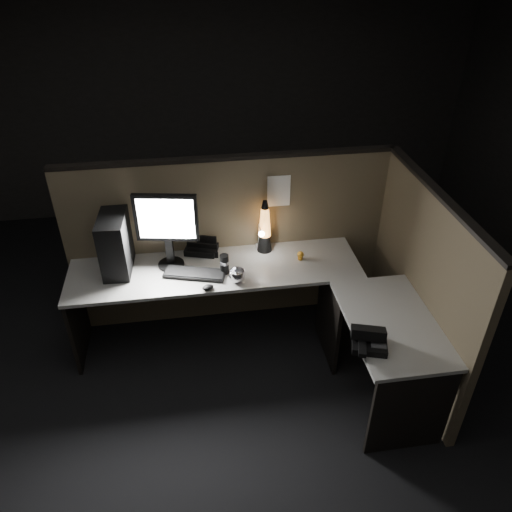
{
  "coord_description": "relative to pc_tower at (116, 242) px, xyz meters",
  "views": [
    {
      "loc": [
        -0.31,
        -2.62,
        3.02
      ],
      "look_at": [
        0.14,
        0.35,
        0.99
      ],
      "focal_mm": 35.0,
      "sensor_mm": 36.0,
      "label": 1
    }
  ],
  "objects": [
    {
      "name": "lava_lamp",
      "position": [
        1.17,
        0.07,
        -0.04
      ],
      "size": [
        0.12,
        0.12,
        0.46
      ],
      "color": "black",
      "rests_on": "desk"
    },
    {
      "name": "figurine",
      "position": [
        1.44,
        -0.11,
        -0.19
      ],
      "size": [
        0.05,
        0.05,
        0.05
      ],
      "primitive_type": "sphere",
      "color": "gold",
      "rests_on": "desk"
    },
    {
      "name": "pc_tower",
      "position": [
        0.0,
        0.0,
        0.0
      ],
      "size": [
        0.22,
        0.45,
        0.47
      ],
      "primitive_type": "cube",
      "rotation": [
        0.0,
        0.0,
        -0.06
      ],
      "color": "black",
      "rests_on": "desk"
    },
    {
      "name": "mouse",
      "position": [
        0.67,
        -0.39,
        -0.22
      ],
      "size": [
        0.1,
        0.09,
        0.03
      ],
      "primitive_type": "ellipsoid",
      "rotation": [
        0.0,
        0.0,
        0.37
      ],
      "color": "black",
      "rests_on": "desk"
    },
    {
      "name": "floor",
      "position": [
        0.89,
        -0.73,
        -0.96
      ],
      "size": [
        6.0,
        6.0,
        0.0
      ],
      "primitive_type": "plane",
      "color": "black",
      "rests_on": "ground"
    },
    {
      "name": "steel_mug",
      "position": [
        0.9,
        -0.32,
        -0.18
      ],
      "size": [
        0.16,
        0.16,
        0.1
      ],
      "primitive_type": "imported",
      "rotation": [
        0.0,
        0.0,
        0.37
      ],
      "color": "silver",
      "rests_on": "desk"
    },
    {
      "name": "partition_right",
      "position": [
        2.22,
        -0.63,
        -0.21
      ],
      "size": [
        0.06,
        1.66,
        1.5
      ],
      "primitive_type": "cube",
      "color": "brown",
      "rests_on": "ground"
    },
    {
      "name": "monitor",
      "position": [
        0.4,
        -0.02,
        0.14
      ],
      "size": [
        0.48,
        0.21,
        0.62
      ],
      "rotation": [
        0.0,
        0.0,
        -0.18
      ],
      "color": "black",
      "rests_on": "desk"
    },
    {
      "name": "desk",
      "position": [
        1.07,
        -0.48,
        -0.38
      ],
      "size": [
        2.6,
        1.6,
        0.73
      ],
      "color": "#AAA7A0",
      "rests_on": "ground"
    },
    {
      "name": "organizer",
      "position": [
        0.66,
        0.15,
        -0.19
      ],
      "size": [
        0.31,
        0.29,
        0.19
      ],
      "rotation": [
        0.0,
        0.0,
        -0.3
      ],
      "color": "black",
      "rests_on": "desk"
    },
    {
      "name": "pinned_paper",
      "position": [
        1.3,
        0.16,
        0.26
      ],
      "size": [
        0.19,
        0.0,
        0.27
      ],
      "primitive_type": "cube",
      "color": "white",
      "rests_on": "partition_back"
    },
    {
      "name": "travel_mug",
      "position": [
        0.81,
        -0.2,
        -0.15
      ],
      "size": [
        0.07,
        0.07,
        0.16
      ],
      "primitive_type": "cylinder",
      "color": "black",
      "rests_on": "desk"
    },
    {
      "name": "partition_back",
      "position": [
        0.89,
        0.2,
        -0.21
      ],
      "size": [
        2.66,
        0.06,
        1.5
      ],
      "primitive_type": "cube",
      "color": "brown",
      "rests_on": "ground"
    },
    {
      "name": "clip_lamp",
      "position": [
        1.13,
        0.03,
        -0.09
      ],
      "size": [
        0.05,
        0.2,
        0.25
      ],
      "color": "silver",
      "rests_on": "desk"
    },
    {
      "name": "room_shell",
      "position": [
        0.89,
        -0.73,
        0.66
      ],
      "size": [
        6.0,
        6.0,
        6.0
      ],
      "color": "silver",
      "rests_on": "ground"
    },
    {
      "name": "keyboard",
      "position": [
        0.58,
        -0.2,
        -0.22
      ],
      "size": [
        0.5,
        0.29,
        0.02
      ],
      "primitive_type": "cube",
      "rotation": [
        0.0,
        0.0,
        -0.29
      ],
      "color": "black",
      "rests_on": "desk"
    },
    {
      "name": "desk_phone",
      "position": [
        1.65,
        -1.14,
        -0.18
      ],
      "size": [
        0.27,
        0.27,
        0.13
      ],
      "rotation": [
        0.0,
        0.0,
        -0.3
      ],
      "color": "black",
      "rests_on": "desk"
    }
  ]
}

